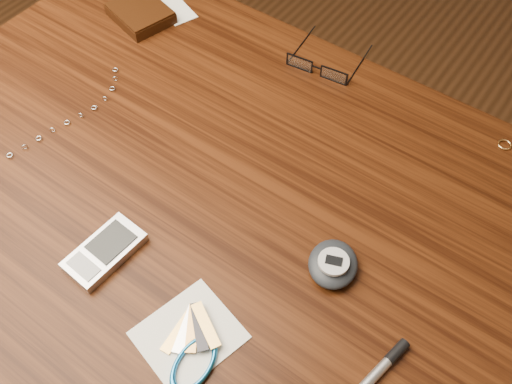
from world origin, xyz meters
The scene contains 9 objects.
ground centered at (0.00, 0.00, 0.00)m, with size 3.80×3.80×0.00m, color #472814.
desk centered at (0.00, 0.00, 0.65)m, with size 1.00×0.70×0.75m.
wallet_and_card centered at (-0.32, 0.21, 0.76)m, with size 0.14×0.14×0.02m.
eyeglasses centered at (0.01, 0.28, 0.76)m, with size 0.12×0.12×0.02m.
gold_ring centered at (0.31, 0.30, 0.75)m, with size 0.02×0.02×0.00m, color #E0AB62.
pda_phone centered at (-0.03, -0.16, 0.76)m, with size 0.06×0.10×0.02m.
pedometer centered at (0.21, -0.01, 0.76)m, with size 0.08×0.09×0.03m.
notepad_keys centered at (0.14, -0.20, 0.75)m, with size 0.12×0.13×0.01m.
silver_pen centered at (0.32, -0.11, 0.76)m, with size 0.04×0.15×0.01m.
Camera 1 is at (0.33, -0.34, 1.38)m, focal length 40.00 mm.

